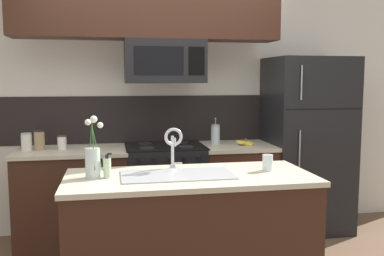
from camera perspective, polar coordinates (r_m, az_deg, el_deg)
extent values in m
cube|color=silver|center=(4.53, -0.49, 3.23)|extent=(5.20, 0.10, 2.60)
cube|color=black|center=(4.44, -4.17, 1.21)|extent=(3.44, 0.01, 0.48)
cube|color=#381E14|center=(4.24, -15.58, -9.08)|extent=(0.99, 0.62, 0.88)
cube|color=beige|center=(4.14, -15.77, -3.00)|extent=(1.02, 0.65, 0.03)
cube|color=#381E14|center=(4.40, 5.94, -8.31)|extent=(0.69, 0.62, 0.88)
cube|color=beige|center=(4.30, 6.01, -2.44)|extent=(0.72, 0.65, 0.03)
cube|color=black|center=(4.25, -3.59, -8.57)|extent=(0.76, 0.62, 0.91)
cube|color=black|center=(4.15, -3.64, -2.42)|extent=(0.76, 0.62, 0.01)
cylinder|color=black|center=(4.00, -6.00, -2.64)|extent=(0.15, 0.15, 0.01)
cylinder|color=black|center=(4.04, -0.83, -2.50)|extent=(0.15, 0.15, 0.01)
cylinder|color=black|center=(4.27, -6.30, -2.06)|extent=(0.15, 0.15, 0.01)
cylinder|color=black|center=(4.31, -1.45, -1.94)|extent=(0.15, 0.15, 0.01)
cylinder|color=black|center=(3.82, -7.12, -4.24)|extent=(0.03, 0.02, 0.03)
cylinder|color=black|center=(3.83, -5.07, -4.19)|extent=(0.03, 0.02, 0.03)
cylinder|color=black|center=(3.85, -3.04, -4.13)|extent=(0.03, 0.02, 0.03)
cylinder|color=black|center=(3.87, -1.02, -4.06)|extent=(0.03, 0.02, 0.03)
cylinder|color=black|center=(3.89, 0.97, -4.00)|extent=(0.03, 0.02, 0.03)
cube|color=black|center=(4.08, -3.68, 8.82)|extent=(0.74, 0.40, 0.40)
cube|color=black|center=(3.87, -4.42, 8.93)|extent=(0.45, 0.00, 0.26)
cube|color=black|center=(3.93, 0.61, 8.92)|extent=(0.15, 0.00, 0.26)
cube|color=#381E14|center=(4.09, -5.87, 15.84)|extent=(2.44, 0.34, 0.60)
cube|color=black|center=(4.59, 14.93, -2.11)|extent=(0.81, 0.72, 1.78)
cube|color=black|center=(4.23, 17.20, 2.43)|extent=(0.77, 0.00, 0.01)
cylinder|color=#99999E|center=(4.09, 14.42, 5.88)|extent=(0.01, 0.01, 0.32)
cylinder|color=#99999E|center=(4.18, 14.11, -4.91)|extent=(0.01, 0.01, 0.68)
cylinder|color=silver|center=(4.20, -21.19, -1.83)|extent=(0.10, 0.10, 0.14)
cylinder|color=#B2B2B7|center=(4.19, -21.23, -0.74)|extent=(0.09, 0.09, 0.02)
cylinder|color=#997F5B|center=(4.18, -19.67, -1.62)|extent=(0.10, 0.10, 0.17)
cylinder|color=black|center=(4.17, -19.72, -0.33)|extent=(0.09, 0.09, 0.02)
cylinder|color=silver|center=(4.16, -16.95, -1.93)|extent=(0.08, 0.08, 0.12)
cylinder|color=#4C331E|center=(4.15, -16.98, -1.03)|extent=(0.08, 0.08, 0.01)
ellipsoid|color=yellow|center=(4.25, 7.05, -2.02)|extent=(0.16, 0.14, 0.06)
ellipsoid|color=yellow|center=(4.27, 7.04, -1.99)|extent=(0.17, 0.11, 0.07)
ellipsoid|color=yellow|center=(4.25, 7.20, -2.02)|extent=(0.17, 0.05, 0.05)
ellipsoid|color=yellow|center=(4.27, 7.19, -1.99)|extent=(0.18, 0.06, 0.07)
ellipsoid|color=yellow|center=(4.26, 7.34, -2.02)|extent=(0.17, 0.10, 0.05)
ellipsoid|color=yellow|center=(4.27, 7.34, -1.98)|extent=(0.16, 0.14, 0.06)
cylinder|color=brown|center=(4.26, 7.20, -1.62)|extent=(0.02, 0.02, 0.03)
cylinder|color=silver|center=(4.29, 3.14, -0.99)|extent=(0.09, 0.09, 0.18)
cylinder|color=#A3A3AA|center=(4.28, 3.15, 0.34)|extent=(0.08, 0.08, 0.02)
cylinder|color=#A3A3AA|center=(4.27, 3.16, 0.81)|extent=(0.01, 0.01, 0.05)
sphere|color=#A3A3AA|center=(4.27, 3.16, 1.25)|extent=(0.02, 0.02, 0.02)
cube|color=#381E14|center=(3.08, -0.28, -14.87)|extent=(1.66, 0.71, 0.88)
cube|color=beige|center=(2.94, -0.28, -6.59)|extent=(1.69, 0.74, 0.03)
cube|color=#ADAFB5|center=(2.92, -1.96, -6.25)|extent=(0.76, 0.39, 0.01)
cube|color=#ADAFB5|center=(2.92, -5.38, -7.88)|extent=(0.30, 0.30, 0.15)
cube|color=#ADAFB5|center=(2.97, 1.41, -7.60)|extent=(0.30, 0.30, 0.15)
cylinder|color=#B7BABF|center=(3.15, -2.61, -5.21)|extent=(0.04, 0.04, 0.02)
cylinder|color=#B7BABF|center=(3.13, -2.62, -3.06)|extent=(0.02, 0.02, 0.22)
torus|color=#B7BABF|center=(3.06, -2.49, -1.19)|extent=(0.13, 0.02, 0.13)
cylinder|color=#B7BABF|center=(3.01, -2.34, -1.90)|extent=(0.02, 0.02, 0.06)
cube|color=#B7BABF|center=(3.15, -1.98, -4.74)|extent=(0.07, 0.01, 0.01)
cylinder|color=beige|center=(2.90, -11.24, -5.26)|extent=(0.05, 0.05, 0.13)
cylinder|color=black|center=(2.88, -11.28, -3.77)|extent=(0.02, 0.02, 0.02)
cube|color=black|center=(2.88, -10.97, -3.41)|extent=(0.03, 0.01, 0.01)
cylinder|color=silver|center=(3.11, 10.04, -4.57)|extent=(0.07, 0.07, 0.12)
cylinder|color=silver|center=(2.91, -13.10, -4.56)|extent=(0.10, 0.10, 0.20)
cylinder|color=silver|center=(2.92, -13.07, -5.79)|extent=(0.09, 0.09, 0.06)
cylinder|color=#386B2D|center=(2.92, -13.40, -2.28)|extent=(0.03, 0.07, 0.30)
sphere|color=white|center=(2.94, -13.72, 0.75)|extent=(0.04, 0.04, 0.04)
cylinder|color=#386B2D|center=(2.91, -12.61, -2.48)|extent=(0.06, 0.06, 0.28)
sphere|color=white|center=(2.92, -12.14, 0.38)|extent=(0.04, 0.04, 0.04)
cylinder|color=#386B2D|center=(2.86, -13.03, -2.15)|extent=(0.02, 0.06, 0.33)
sphere|color=white|center=(2.82, -12.99, 1.14)|extent=(0.05, 0.05, 0.05)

